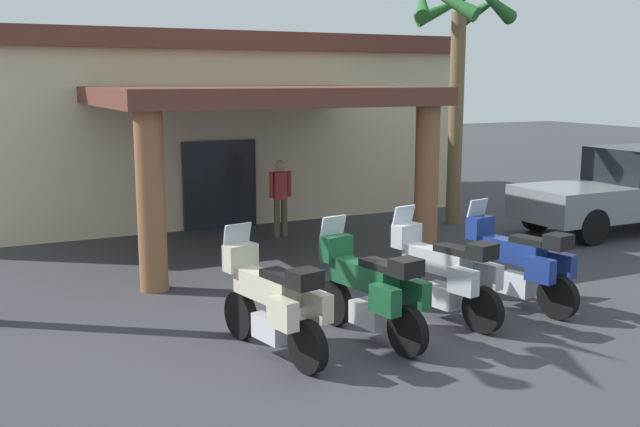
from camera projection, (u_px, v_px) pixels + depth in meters
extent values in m
plane|color=#38383D|center=(394.00, 324.00, 10.85)|extent=(80.00, 80.00, 0.00)
cube|color=beige|center=(179.00, 132.00, 20.49)|extent=(13.27, 6.74, 4.20)
cube|color=#1E2328|center=(220.00, 185.00, 17.69)|extent=(1.80, 0.11, 2.10)
cube|color=brown|center=(257.00, 95.00, 15.13)|extent=(6.32, 5.10, 0.35)
cylinder|color=brown|center=(151.00, 202.00, 12.35)|extent=(0.48, 0.48, 3.02)
cylinder|color=brown|center=(426.00, 182.00, 14.75)|extent=(0.48, 0.48, 3.02)
cube|color=brown|center=(176.00, 45.00, 20.07)|extent=(13.68, 7.14, 0.44)
cylinder|color=black|center=(241.00, 315.00, 10.22)|extent=(0.27, 0.67, 0.66)
cylinder|color=black|center=(308.00, 347.00, 9.01)|extent=(0.27, 0.67, 0.66)
cube|color=silver|center=(273.00, 328.00, 9.59)|extent=(0.42, 0.61, 0.32)
cube|color=beige|center=(266.00, 287.00, 9.62)|extent=(0.52, 1.19, 0.34)
cube|color=black|center=(281.00, 276.00, 9.30)|extent=(0.39, 0.64, 0.10)
cube|color=beige|center=(240.00, 257.00, 10.06)|extent=(0.48, 0.32, 0.36)
cube|color=#B2BCC6|center=(237.00, 236.00, 10.07)|extent=(0.42, 0.20, 0.36)
cube|color=beige|center=(283.00, 314.00, 8.90)|extent=(0.26, 0.47, 0.36)
cube|color=beige|center=(317.00, 306.00, 9.21)|extent=(0.26, 0.47, 0.36)
cube|color=black|center=(305.00, 279.00, 8.90)|extent=(0.42, 0.39, 0.22)
cylinder|color=black|center=(335.00, 303.00, 10.79)|extent=(0.25, 0.67, 0.66)
cylinder|color=black|center=(407.00, 332.00, 9.55)|extent=(0.25, 0.67, 0.66)
cube|color=silver|center=(370.00, 314.00, 10.14)|extent=(0.41, 0.61, 0.32)
cube|color=#19512D|center=(364.00, 275.00, 10.17)|extent=(0.49, 1.18, 0.34)
cube|color=black|center=(381.00, 265.00, 9.85)|extent=(0.38, 0.64, 0.10)
cube|color=#19512D|center=(336.00, 248.00, 10.63)|extent=(0.47, 0.31, 0.36)
cube|color=#B2BCC6|center=(333.00, 228.00, 10.64)|extent=(0.41, 0.19, 0.36)
cube|color=#19512D|center=(385.00, 300.00, 9.44)|extent=(0.25, 0.46, 0.36)
cube|color=#19512D|center=(415.00, 293.00, 9.74)|extent=(0.25, 0.46, 0.36)
cube|color=black|center=(406.00, 267.00, 9.44)|extent=(0.41, 0.38, 0.22)
cylinder|color=black|center=(405.00, 286.00, 11.64)|extent=(0.28, 0.67, 0.66)
cylinder|color=black|center=(483.00, 310.00, 10.44)|extent=(0.28, 0.67, 0.66)
cube|color=silver|center=(443.00, 295.00, 11.01)|extent=(0.43, 0.62, 0.32)
cube|color=#B2B2B7|center=(436.00, 260.00, 11.04)|extent=(0.54, 1.19, 0.34)
cube|color=black|center=(455.00, 250.00, 10.73)|extent=(0.40, 0.65, 0.10)
cube|color=#B2B2B7|center=(407.00, 235.00, 11.48)|extent=(0.48, 0.33, 0.36)
cube|color=#B2BCC6|center=(403.00, 217.00, 11.49)|extent=(0.42, 0.20, 0.36)
cube|color=#B2B2B7|center=(463.00, 281.00, 10.32)|extent=(0.27, 0.47, 0.36)
cube|color=#B2B2B7|center=(487.00, 275.00, 10.64)|extent=(0.27, 0.47, 0.36)
cube|color=black|center=(482.00, 251.00, 10.33)|extent=(0.42, 0.39, 0.22)
cylinder|color=black|center=(477.00, 276.00, 12.26)|extent=(0.27, 0.67, 0.66)
cylinder|color=black|center=(558.00, 298.00, 11.05)|extent=(0.27, 0.67, 0.66)
cube|color=silver|center=(517.00, 284.00, 11.62)|extent=(0.43, 0.61, 0.32)
cube|color=navy|center=(511.00, 251.00, 11.65)|extent=(0.52, 1.19, 0.34)
cube|color=black|center=(530.00, 241.00, 11.34)|extent=(0.39, 0.64, 0.10)
cube|color=navy|center=(480.00, 227.00, 12.10)|extent=(0.48, 0.32, 0.36)
cube|color=#B2BCC6|center=(477.00, 210.00, 12.11)|extent=(0.42, 0.20, 0.36)
cube|color=navy|center=(540.00, 270.00, 10.93)|extent=(0.26, 0.47, 0.36)
cube|color=navy|center=(561.00, 265.00, 11.24)|extent=(0.26, 0.47, 0.36)
cube|color=black|center=(558.00, 242.00, 10.93)|extent=(0.42, 0.39, 0.22)
cylinder|color=brown|center=(284.00, 218.00, 16.86)|extent=(0.14, 0.14, 0.87)
cylinder|color=brown|center=(277.00, 218.00, 16.79)|extent=(0.14, 0.14, 0.87)
cylinder|color=#B23333|center=(280.00, 185.00, 16.69)|extent=(0.32, 0.32, 0.61)
cylinder|color=#B23333|center=(289.00, 184.00, 16.78)|extent=(0.09, 0.09, 0.58)
cylinder|color=#B23333|center=(271.00, 185.00, 16.59)|extent=(0.09, 0.09, 0.58)
sphere|color=tan|center=(280.00, 165.00, 16.61)|extent=(0.23, 0.23, 0.23)
cylinder|color=black|center=(537.00, 214.00, 17.48)|extent=(0.80, 0.25, 0.80)
cylinder|color=black|center=(592.00, 227.00, 15.97)|extent=(0.80, 0.25, 0.80)
cube|color=gray|center=(620.00, 198.00, 17.38)|extent=(5.21, 1.92, 0.75)
cube|color=black|center=(638.00, 164.00, 17.46)|extent=(1.81, 1.75, 0.80)
cylinder|color=brown|center=(456.00, 120.00, 17.98)|extent=(0.35, 0.35, 5.08)
cone|color=#236028|center=(485.00, 6.00, 17.98)|extent=(0.62, 1.79, 0.95)
cone|color=#236028|center=(449.00, 6.00, 18.34)|extent=(1.76, 0.90, 1.03)
cone|color=#236028|center=(422.00, 1.00, 17.57)|extent=(1.20, 1.64, 1.15)
cone|color=#236028|center=(491.00, 0.00, 16.87)|extent=(1.78, 0.86, 0.99)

